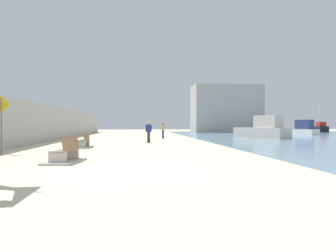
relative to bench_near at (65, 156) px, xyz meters
name	(u,v)px	position (x,y,z in m)	size (l,w,h in m)	color
ground_plane	(134,141)	(2.39, 15.76, -0.23)	(120.00, 120.00, 0.00)	beige
seawall	(46,123)	(-5.11, 15.76, 1.29)	(0.80, 64.00, 3.06)	#ADAAA3
bench_near	(65,156)	(0.00, 0.00, 0.00)	(1.37, 2.23, 0.98)	#ADAAA3
bench_far	(83,144)	(-0.63, 7.60, 0.00)	(1.13, 2.11, 0.98)	#ADAAA3
person_walking	(149,130)	(3.58, 12.41, 0.75)	(0.49, 0.30, 1.69)	#333338
person_standing	(163,129)	(5.27, 19.73, 0.70)	(0.40, 0.40, 1.62)	navy
boat_outer	(320,128)	(35.11, 41.61, 0.52)	(2.19, 4.28, 5.13)	black
boat_far_right	(301,129)	(24.76, 28.79, 0.53)	(3.35, 5.38, 2.02)	white
boat_distant	(263,130)	(15.47, 19.10, 0.65)	(4.28, 6.50, 2.32)	beige
boat_nearest	(277,128)	(25.63, 38.06, 0.55)	(2.92, 4.99, 7.75)	#337060
pedestrian_sign	(1,118)	(-3.94, 3.95, 1.53)	(0.85, 0.08, 2.85)	slate
harbor_building	(226,109)	(18.59, 43.76, 3.98)	(12.00, 6.00, 8.42)	#ADAAA3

